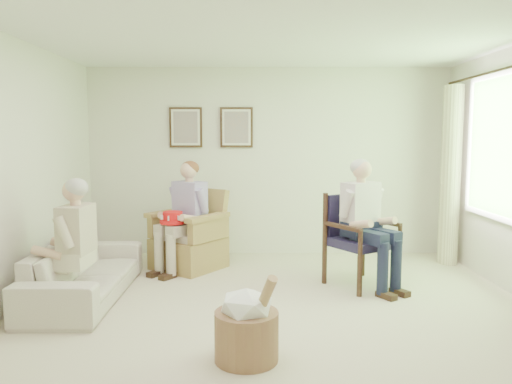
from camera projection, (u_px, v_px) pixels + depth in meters
floor at (279, 326)px, 4.38m from camera, size 5.50×5.50×0.00m
back_wall at (269, 162)px, 6.97m from camera, size 5.00×0.04×2.60m
front_wall at (331, 254)px, 1.50m from camera, size 5.00×0.04×2.60m
ceiling at (281, 21)px, 4.09m from camera, size 5.00×5.50×0.02m
window at (500, 143)px, 5.42m from camera, size 0.13×2.50×1.63m
curtain_right at (450, 176)px, 6.44m from camera, size 0.34×0.34×2.30m
framed_print_left at (186, 127)px, 6.87m from camera, size 0.45×0.05×0.55m
framed_print_right at (236, 127)px, 6.87m from camera, size 0.45×0.05×0.55m
wicker_armchair at (189, 243)px, 6.30m from camera, size 0.77×0.77×0.99m
wood_armchair at (360, 235)px, 5.60m from camera, size 0.65×0.61×1.00m
sofa at (85, 271)px, 5.12m from camera, size 1.92×0.75×0.56m
person_wicker at (187, 209)px, 6.12m from camera, size 0.40×0.63×1.33m
person_dark at (364, 214)px, 5.41m from camera, size 0.40×0.63×1.38m
person_sofa at (71, 238)px, 4.71m from camera, size 0.42×0.63×1.23m
red_hat at (173, 218)px, 5.97m from camera, size 0.31×0.31×0.14m
hatbox at (247, 325)px, 3.67m from camera, size 0.57×0.57×0.70m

